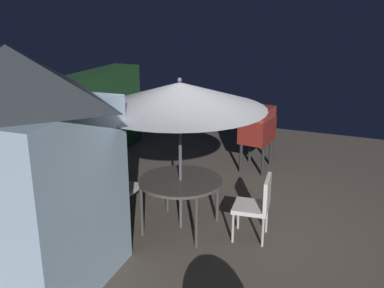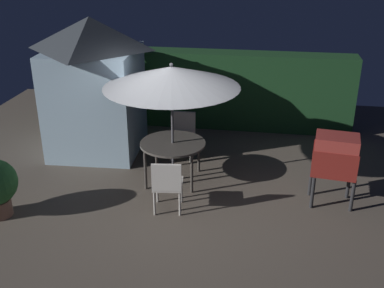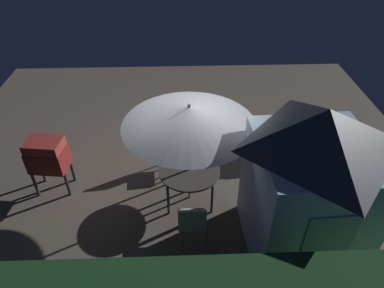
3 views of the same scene
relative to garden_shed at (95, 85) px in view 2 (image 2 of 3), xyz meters
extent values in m
plane|color=brown|center=(1.95, -1.75, -1.38)|extent=(11.00, 11.00, 0.00)
cube|color=#193D1E|center=(1.95, 1.75, -0.51)|extent=(6.67, 0.61, 1.74)
cube|color=#9EBCD1|center=(0.00, 0.00, -0.33)|extent=(1.77, 1.81, 2.09)
pyramid|color=#33383D|center=(0.00, 0.00, 1.02)|extent=(1.88, 1.92, 0.61)
cube|color=gray|center=(-0.04, 0.87, -0.56)|extent=(0.71, 0.07, 1.63)
cylinder|color=#47423D|center=(1.79, -1.11, -0.66)|extent=(1.16, 1.16, 0.04)
cylinder|color=#3C3834|center=(1.39, -1.51, -1.03)|extent=(0.05, 0.05, 0.70)
cylinder|color=#3C3834|center=(2.20, -1.51, -1.03)|extent=(0.05, 0.05, 0.70)
cylinder|color=#3C3834|center=(1.39, -0.70, -1.03)|extent=(0.05, 0.05, 0.70)
cylinder|color=#3C3834|center=(2.20, -0.70, -1.03)|extent=(0.05, 0.05, 0.70)
cylinder|color=#4C4C51|center=(1.79, -1.11, -0.33)|extent=(0.04, 0.04, 2.10)
cone|color=gray|center=(1.79, -1.11, 0.55)|extent=(2.31, 2.31, 0.35)
sphere|color=#4C4C51|center=(1.79, -1.11, 0.75)|extent=(0.06, 0.06, 0.06)
cube|color=maroon|center=(4.51, -1.48, -0.60)|extent=(0.76, 0.59, 0.45)
cube|color=maroon|center=(4.51, -1.48, -0.28)|extent=(0.72, 0.56, 0.20)
cylinder|color=#262628|center=(4.20, -1.69, -1.10)|extent=(0.06, 0.06, 0.55)
cylinder|color=#262628|center=(4.82, -1.69, -1.10)|extent=(0.06, 0.06, 0.55)
cylinder|color=#262628|center=(4.20, -1.27, -1.10)|extent=(0.06, 0.06, 0.55)
cylinder|color=#262628|center=(4.82, -1.27, -1.10)|extent=(0.06, 0.06, 0.55)
cube|color=silver|center=(1.78, -0.15, -0.93)|extent=(0.46, 0.46, 0.06)
cube|color=silver|center=(1.78, 0.06, -0.70)|extent=(0.46, 0.05, 0.45)
cylinder|color=#AFABA3|center=(1.98, 0.05, -1.15)|extent=(0.04, 0.04, 0.45)
cylinder|color=#AFABA3|center=(1.58, 0.05, -1.15)|extent=(0.04, 0.04, 0.45)
cylinder|color=#AFABA3|center=(1.98, -0.35, -1.15)|extent=(0.04, 0.04, 0.45)
cylinder|color=#AFABA3|center=(1.58, -0.35, -1.15)|extent=(0.04, 0.04, 0.45)
cube|color=silver|center=(1.91, -2.09, -0.93)|extent=(0.51, 0.51, 0.06)
cube|color=silver|center=(1.93, -2.30, -0.70)|extent=(0.46, 0.10, 0.45)
cylinder|color=#AFABA3|center=(1.73, -2.32, -1.15)|extent=(0.04, 0.04, 0.45)
cylinder|color=#AFABA3|center=(2.13, -2.27, -1.15)|extent=(0.04, 0.04, 0.45)
cylinder|color=#AFABA3|center=(1.69, -1.92, -1.15)|extent=(0.04, 0.04, 0.45)
cylinder|color=#AFABA3|center=(2.08, -1.87, -1.15)|extent=(0.04, 0.04, 0.45)
camera|label=1|loc=(-3.51, -3.49, 1.77)|focal=42.32mm
camera|label=2|loc=(3.33, -8.45, 2.62)|focal=43.47mm
camera|label=3|loc=(1.92, 3.72, 3.66)|focal=32.24mm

